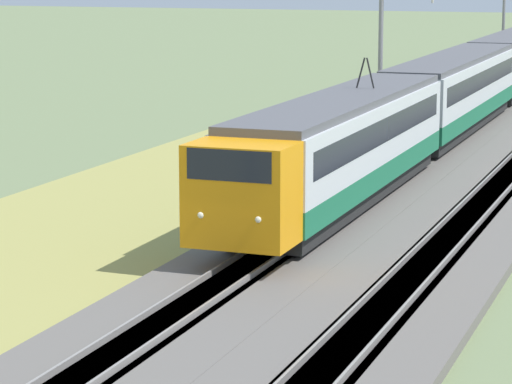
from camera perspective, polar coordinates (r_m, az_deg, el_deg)
The scene contains 6 objects.
ballast_main at distance 61.29m, azimuth 9.58°, elevation 2.93°, with size 240.00×4.40×0.30m.
track_main at distance 61.28m, azimuth 9.58°, elevation 2.94°, with size 240.00×1.57×0.45m.
grass_verge at distance 62.88m, azimuth 3.50°, elevation 3.17°, with size 240.00×10.23×0.12m.
passenger_train at distance 69.07m, azimuth 10.91°, elevation 5.60°, with size 79.02×2.90×5.04m.
catenary_mast_mid at distance 57.27m, azimuth 5.94°, elevation 6.37°, with size 0.22×2.56×7.75m.
catenary_mast_far at distance 93.40m, azimuth 11.61°, elevation 7.95°, with size 0.22×2.56×7.97m.
Camera 1 is at (-9.72, -11.10, 8.31)m, focal length 85.00 mm.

